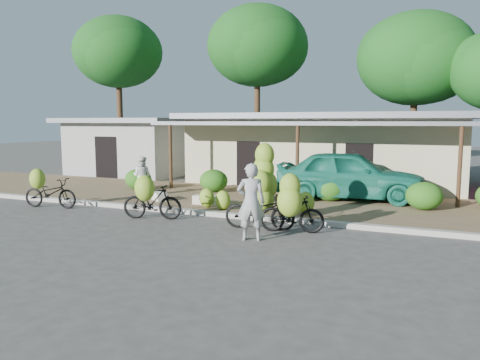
# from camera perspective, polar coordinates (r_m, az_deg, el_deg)

# --- Properties ---
(ground) EXTENTS (100.00, 100.00, 0.00)m
(ground) POSITION_cam_1_polar(r_m,az_deg,el_deg) (12.46, -1.11, -6.67)
(ground) COLOR #44413F
(ground) RESTS_ON ground
(sidewalk) EXTENTS (60.00, 6.00, 0.12)m
(sidewalk) POSITION_cam_1_polar(r_m,az_deg,el_deg) (17.03, 5.88, -2.74)
(sidewalk) COLOR olive
(sidewalk) RESTS_ON ground
(curb) EXTENTS (60.00, 0.25, 0.15)m
(curb) POSITION_cam_1_polar(r_m,az_deg,el_deg) (14.24, 2.23, -4.60)
(curb) COLOR #A8A399
(curb) RESTS_ON ground
(shop_main) EXTENTS (13.00, 8.50, 3.35)m
(shop_main) POSITION_cam_1_polar(r_m,az_deg,el_deg) (22.54, 10.48, 3.85)
(shop_main) COLOR beige
(shop_main) RESTS_ON ground
(shop_grey) EXTENTS (7.00, 6.00, 3.15)m
(shop_grey) POSITION_cam_1_polar(r_m,az_deg,el_deg) (27.24, -12.72, 4.13)
(shop_grey) COLOR #A4A49F
(shop_grey) RESTS_ON ground
(tree_back_left) EXTENTS (5.51, 5.41, 9.36)m
(tree_back_left) POSITION_cam_1_polar(r_m,az_deg,el_deg) (30.83, -14.81, 14.97)
(tree_back_left) COLOR #4C381E
(tree_back_left) RESTS_ON ground
(tree_far_center) EXTENTS (6.12, 6.08, 9.93)m
(tree_far_center) POSITION_cam_1_polar(r_m,az_deg,el_deg) (29.52, 1.86, 16.16)
(tree_far_center) COLOR #4C381E
(tree_far_center) RESTS_ON ground
(tree_center_right) EXTENTS (6.29, 6.26, 8.84)m
(tree_center_right) POSITION_cam_1_polar(r_m,az_deg,el_deg) (27.89, 20.28, 13.86)
(tree_center_right) COLOR #4C381E
(tree_center_right) RESTS_ON ground
(hedge_0) EXTENTS (1.14, 1.02, 0.89)m
(hedge_0) POSITION_cam_1_polar(r_m,az_deg,el_deg) (20.08, -12.29, 0.09)
(hedge_0) COLOR #225914
(hedge_0) RESTS_ON sidewalk
(hedge_1) EXTENTS (1.17, 1.06, 0.91)m
(hedge_1) POSITION_cam_1_polar(r_m,az_deg,el_deg) (19.06, -3.23, -0.08)
(hedge_1) COLOR #225914
(hedge_1) RESTS_ON sidewalk
(hedge_2) EXTENTS (1.12, 1.01, 0.87)m
(hedge_2) POSITION_cam_1_polar(r_m,az_deg,el_deg) (16.82, 2.60, -1.12)
(hedge_2) COLOR #225914
(hedge_2) RESTS_ON sidewalk
(hedge_3) EXTENTS (1.18, 1.06, 0.92)m
(hedge_3) POSITION_cam_1_polar(r_m,az_deg,el_deg) (17.18, 10.92, -0.98)
(hedge_3) COLOR #225914
(hedge_3) RESTS_ON sidewalk
(hedge_4) EXTENTS (1.17, 1.05, 0.91)m
(hedge_4) POSITION_cam_1_polar(r_m,az_deg,el_deg) (16.30, 21.54, -1.82)
(hedge_4) COLOR #225914
(hedge_4) RESTS_ON sidewalk
(bike_far_left) EXTENTS (2.06, 1.38, 1.43)m
(bike_far_left) POSITION_cam_1_polar(r_m,az_deg,el_deg) (17.37, -22.26, -1.31)
(bike_far_left) COLOR black
(bike_far_left) RESTS_ON ground
(bike_left) EXTENTS (1.91, 1.38, 1.43)m
(bike_left) POSITION_cam_1_polar(r_m,az_deg,el_deg) (14.40, -10.82, -2.29)
(bike_left) COLOR black
(bike_left) RESTS_ON ground
(bike_center) EXTENTS (2.05, 1.30, 2.37)m
(bike_center) POSITION_cam_1_polar(r_m,az_deg,el_deg) (13.14, 2.64, -2.00)
(bike_center) COLOR black
(bike_center) RESTS_ON ground
(bike_right) EXTENTS (1.80, 1.33, 1.67)m
(bike_right) POSITION_cam_1_polar(r_m,az_deg,el_deg) (12.41, 6.26, -3.36)
(bike_right) COLOR black
(bike_right) RESTS_ON ground
(loose_banana_a) EXTENTS (0.52, 0.44, 0.65)m
(loose_banana_a) POSITION_cam_1_polar(r_m,az_deg,el_deg) (15.63, -4.07, -2.18)
(loose_banana_a) COLOR #7DAC2B
(loose_banana_a) RESTS_ON sidewalk
(loose_banana_b) EXTENTS (0.51, 0.43, 0.63)m
(loose_banana_b) POSITION_cam_1_polar(r_m,az_deg,el_deg) (15.20, -2.11, -2.46)
(loose_banana_b) COLOR #7DAC2B
(loose_banana_b) RESTS_ON sidewalk
(loose_banana_c) EXTENTS (0.55, 0.47, 0.69)m
(loose_banana_c) POSITION_cam_1_polar(r_m,az_deg,el_deg) (14.64, 8.01, -2.78)
(loose_banana_c) COLOR #7DAC2B
(loose_banana_c) RESTS_ON sidewalk
(sack_near) EXTENTS (0.89, 0.49, 0.30)m
(sack_near) POSITION_cam_1_polar(r_m,az_deg,el_deg) (16.31, -4.21, -2.41)
(sack_near) COLOR white
(sack_near) RESTS_ON sidewalk
(sack_far) EXTENTS (0.83, 0.76, 0.28)m
(sack_far) POSITION_cam_1_polar(r_m,az_deg,el_deg) (17.31, -9.79, -1.97)
(sack_far) COLOR white
(sack_far) RESTS_ON sidewalk
(vendor) EXTENTS (0.82, 0.67, 1.95)m
(vendor) POSITION_cam_1_polar(r_m,az_deg,el_deg) (11.69, 1.35, -2.69)
(vendor) COLOR #989898
(vendor) RESTS_ON ground
(bystander) EXTENTS (0.81, 0.68, 1.52)m
(bystander) POSITION_cam_1_polar(r_m,az_deg,el_deg) (18.49, -11.86, 0.50)
(bystander) COLOR white
(bystander) RESTS_ON sidewalk
(teal_van) EXTENTS (5.51, 2.63, 1.82)m
(teal_van) POSITION_cam_1_polar(r_m,az_deg,el_deg) (17.59, 13.18, 0.61)
(teal_van) COLOR #1A7860
(teal_van) RESTS_ON sidewalk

